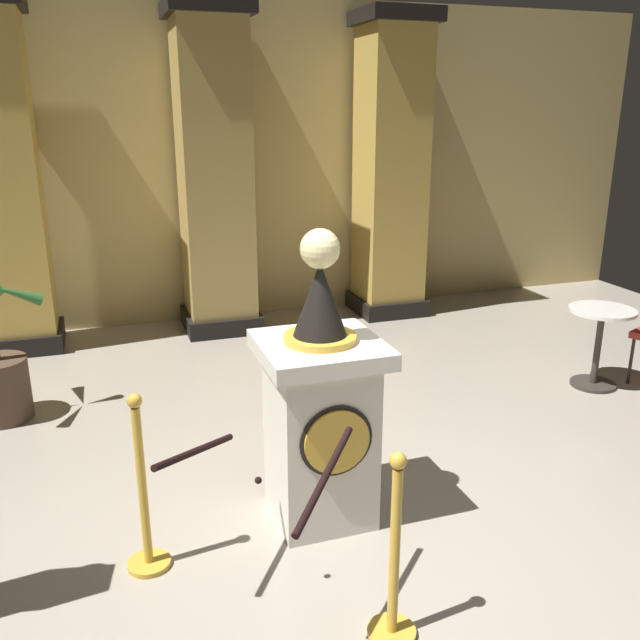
% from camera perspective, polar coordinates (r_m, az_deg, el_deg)
% --- Properties ---
extents(ground_plane, '(11.51, 11.51, 0.00)m').
position_cam_1_polar(ground_plane, '(4.13, 3.34, -18.87)').
color(ground_plane, '#9E9384').
extents(back_wall, '(11.51, 0.16, 3.64)m').
position_cam_1_polar(back_wall, '(8.09, -9.66, 12.90)').
color(back_wall, tan).
rests_on(back_wall, ground_plane).
extents(pedestal_clock, '(0.71, 0.71, 1.82)m').
position_cam_1_polar(pedestal_clock, '(4.07, 0.02, -7.71)').
color(pedestal_clock, silver).
rests_on(pedestal_clock, ground_plane).
extents(stanchion_near, '(0.24, 0.24, 1.05)m').
position_cam_1_polar(stanchion_near, '(3.91, -14.71, -15.24)').
color(stanchion_near, gold).
rests_on(stanchion_near, ground_plane).
extents(stanchion_far, '(0.24, 0.24, 0.99)m').
position_cam_1_polar(stanchion_far, '(3.41, 6.29, -20.78)').
color(stanchion_far, gold).
rests_on(stanchion_far, ground_plane).
extents(velvet_rope, '(1.02, 1.02, 0.22)m').
position_cam_1_polar(velvet_rope, '(3.37, -5.32, -12.13)').
color(velvet_rope, black).
extents(column_left, '(0.77, 0.77, 3.50)m').
position_cam_1_polar(column_left, '(7.50, -25.19, 10.50)').
color(column_left, black).
rests_on(column_left, ground_plane).
extents(column_right, '(0.84, 0.84, 3.50)m').
position_cam_1_polar(column_right, '(8.18, 6.02, 12.49)').
color(column_right, black).
rests_on(column_right, ground_plane).
extents(column_centre_rear, '(0.87, 0.87, 3.50)m').
position_cam_1_polar(column_centre_rear, '(7.56, -8.95, 11.97)').
color(column_centre_rear, black).
rests_on(column_centre_rear, ground_plane).
extents(cafe_table, '(0.58, 0.58, 0.74)m').
position_cam_1_polar(cafe_table, '(6.56, 22.64, -1.35)').
color(cafe_table, '#332D28').
rests_on(cafe_table, ground_plane).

